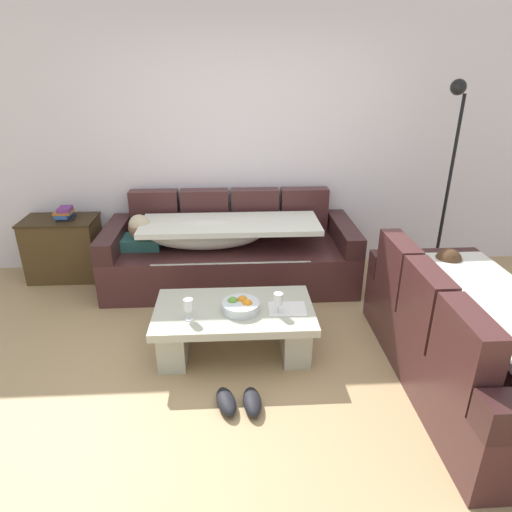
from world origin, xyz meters
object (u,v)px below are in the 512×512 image
object	(u,v)px
coffee_table	(234,324)
wine_glass_near_right	(278,300)
wine_glass_near_left	(188,306)
book_stack_on_cabinet	(65,214)
open_magazine	(287,309)
pair_of_shoes	(239,402)
side_cabinet	(64,248)
floor_lamp	(448,171)
couch_near_window	(469,340)
couch_along_wall	(227,252)
fruit_bowl	(241,306)

from	to	relation	value
coffee_table	wine_glass_near_right	distance (m)	0.42
wine_glass_near_left	book_stack_on_cabinet	xyz separation A→B (m)	(-1.35, 1.56, 0.20)
open_magazine	pair_of_shoes	distance (m)	0.78
wine_glass_near_left	side_cabinet	distance (m)	2.12
open_magazine	floor_lamp	bearing A→B (deg)	38.23
wine_glass_near_left	pair_of_shoes	size ratio (longest dim) A/B	0.50
wine_glass_near_right	floor_lamp	bearing A→B (deg)	36.71
floor_lamp	couch_near_window	bearing A→B (deg)	-106.24
couch_along_wall	fruit_bowl	xyz separation A→B (m)	(0.11, -1.23, 0.09)
side_cabinet	open_magazine	bearing A→B (deg)	-34.35
couch_near_window	book_stack_on_cabinet	size ratio (longest dim) A/B	9.36
open_magazine	wine_glass_near_right	bearing A→B (deg)	-144.44
couch_along_wall	side_cabinet	xyz separation A→B (m)	(-1.68, 0.22, -0.01)
wine_glass_near_left	pair_of_shoes	distance (m)	0.75
couch_near_window	coffee_table	distance (m)	1.67
book_stack_on_cabinet	side_cabinet	bearing A→B (deg)	179.64
fruit_bowl	side_cabinet	bearing A→B (deg)	140.92
couch_near_window	wine_glass_near_right	size ratio (longest dim) A/B	11.67
wine_glass_near_right	pair_of_shoes	size ratio (longest dim) A/B	0.50
couch_along_wall	couch_near_window	size ratio (longest dim) A/B	1.26
book_stack_on_cabinet	pair_of_shoes	world-z (taller)	book_stack_on_cabinet
couch_along_wall	open_magazine	bearing A→B (deg)	-69.65
fruit_bowl	wine_glass_near_left	xyz separation A→B (m)	(-0.37, -0.11, 0.08)
book_stack_on_cabinet	pair_of_shoes	distance (m)	2.74
open_magazine	pair_of_shoes	bearing A→B (deg)	-121.22
couch_along_wall	wine_glass_near_right	world-z (taller)	couch_along_wall
couch_near_window	wine_glass_near_left	bearing A→B (deg)	81.03
coffee_table	pair_of_shoes	size ratio (longest dim) A/B	3.64
wine_glass_near_left	open_magazine	xyz separation A→B (m)	(0.72, 0.10, -0.11)
wine_glass_near_left	side_cabinet	size ratio (longest dim) A/B	0.23
coffee_table	floor_lamp	size ratio (longest dim) A/B	0.62
side_cabinet	couch_along_wall	bearing A→B (deg)	-7.63
open_magazine	pair_of_shoes	world-z (taller)	open_magazine
couch_along_wall	pair_of_shoes	size ratio (longest dim) A/B	7.41
floor_lamp	pair_of_shoes	xyz separation A→B (m)	(-2.07, -1.86, -1.07)
pair_of_shoes	floor_lamp	bearing A→B (deg)	41.91
pair_of_shoes	coffee_table	bearing A→B (deg)	91.89
couch_along_wall	floor_lamp	distance (m)	2.29
wine_glass_near_right	side_cabinet	bearing A→B (deg)	143.74
couch_near_window	pair_of_shoes	world-z (taller)	couch_near_window
couch_near_window	fruit_bowl	bearing A→B (deg)	75.11
coffee_table	open_magazine	bearing A→B (deg)	-5.90
wine_glass_near_right	book_stack_on_cabinet	xyz separation A→B (m)	(-1.99, 1.51, 0.20)
coffee_table	book_stack_on_cabinet	xyz separation A→B (m)	(-1.67, 1.42, 0.46)
fruit_bowl	wine_glass_near_right	world-z (taller)	wine_glass_near_right
coffee_table	pair_of_shoes	xyz separation A→B (m)	(0.02, -0.63, -0.19)
couch_along_wall	side_cabinet	world-z (taller)	couch_along_wall
open_magazine	book_stack_on_cabinet	bearing A→B (deg)	146.17
open_magazine	couch_near_window	bearing A→B (deg)	-17.19
book_stack_on_cabinet	pair_of_shoes	xyz separation A→B (m)	(1.69, -2.05, -0.65)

